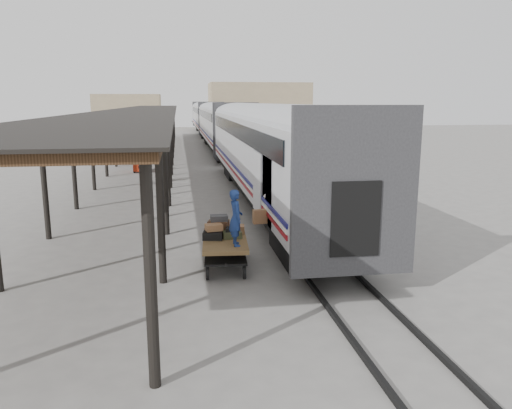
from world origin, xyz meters
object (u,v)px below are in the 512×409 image
Objects in this scene: baggage_cart at (225,246)px; pedestrian at (148,167)px; luggage_tug at (142,163)px; porter at (236,218)px.

pedestrian reaches higher than baggage_cart.
pedestrian is at bearing -75.32° from luggage_tug.
baggage_cart is 21.31m from luggage_tug.
baggage_cart is 1.21m from porter.
porter is at bearing -64.98° from baggage_cart.
luggage_tug is (-3.79, 20.97, -0.06)m from baggage_cart.
baggage_cart is 15.96m from pedestrian.
luggage_tug is 0.99× the size of porter.
baggage_cart is at bearing 112.40° from pedestrian.
baggage_cart is 1.60× the size of porter.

